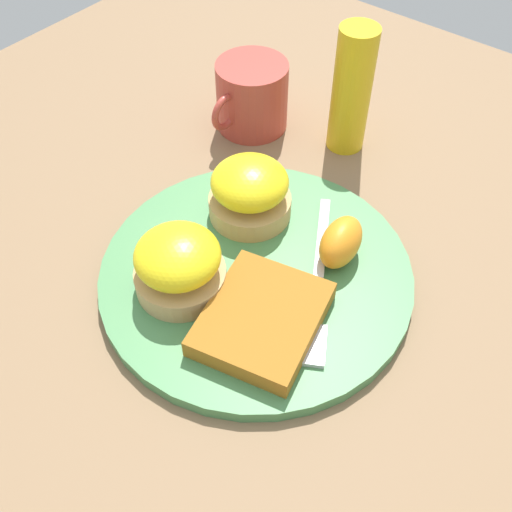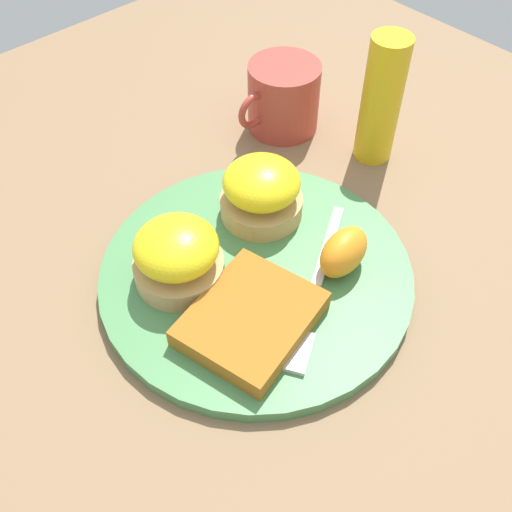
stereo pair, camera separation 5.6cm
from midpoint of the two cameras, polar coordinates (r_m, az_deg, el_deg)
ground_plane at (r=0.58m, az=2.73°, el=-2.34°), size 1.10×1.10×0.00m
plate at (r=0.58m, az=2.76°, el=-1.91°), size 0.30×0.30×0.01m
sandwich_benedict_left at (r=0.60m, az=3.18°, el=6.02°), size 0.08×0.08×0.06m
sandwich_benedict_right at (r=0.55m, az=-4.62°, el=-0.15°), size 0.08×0.08×0.06m
hashbrown_patty at (r=0.53m, az=2.57°, el=-6.18°), size 0.13×0.12×0.02m
orange_wedge at (r=0.57m, az=11.14°, el=0.22°), size 0.06×0.05×0.04m
fork at (r=0.56m, az=8.40°, el=-3.65°), size 0.18×0.12×0.00m
cup at (r=0.74m, az=4.81°, el=14.74°), size 0.11×0.09×0.08m
condiment_bottle at (r=0.69m, az=14.19°, el=14.07°), size 0.04×0.04×0.15m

